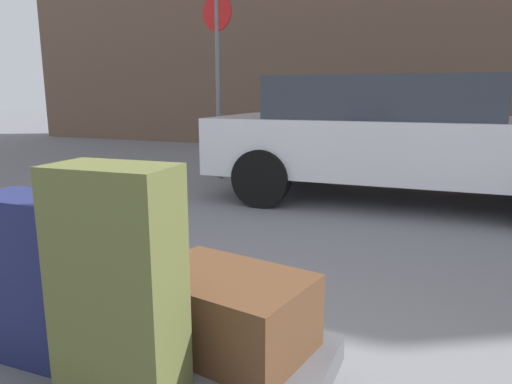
{
  "coord_description": "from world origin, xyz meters",
  "views": [
    {
      "loc": [
        1.01,
        -1.17,
        1.24
      ],
      "look_at": [
        0.0,
        1.2,
        0.69
      ],
      "focal_mm": 32.82,
      "sensor_mm": 36.0,
      "label": 1
    }
  ],
  "objects_px": {
    "suitcase_olive_stacked_top": "(118,288)",
    "no_parking_sign": "(218,68)",
    "suitcase_navy_front_right": "(36,277)",
    "luggage_cart": "(122,373)",
    "suitcase_brown_rear_right": "(226,311)",
    "parked_car": "(397,135)",
    "duffel_bag_tan_center": "(98,280)"
  },
  "relations": [
    {
      "from": "suitcase_olive_stacked_top",
      "to": "parked_car",
      "type": "relative_size",
      "value": 0.16
    },
    {
      "from": "luggage_cart",
      "to": "duffel_bag_tan_center",
      "type": "height_order",
      "value": "duffel_bag_tan_center"
    },
    {
      "from": "suitcase_brown_rear_right",
      "to": "suitcase_olive_stacked_top",
      "type": "height_order",
      "value": "suitcase_olive_stacked_top"
    },
    {
      "from": "luggage_cart",
      "to": "suitcase_navy_front_right",
      "type": "xyz_separation_m",
      "value": [
        -0.27,
        -0.09,
        0.35
      ]
    },
    {
      "from": "suitcase_olive_stacked_top",
      "to": "no_parking_sign",
      "type": "bearing_deg",
      "value": 110.78
    },
    {
      "from": "suitcase_navy_front_right",
      "to": "luggage_cart",
      "type": "bearing_deg",
      "value": 17.38
    },
    {
      "from": "duffel_bag_tan_center",
      "to": "no_parking_sign",
      "type": "bearing_deg",
      "value": 109.33
    },
    {
      "from": "duffel_bag_tan_center",
      "to": "no_parking_sign",
      "type": "relative_size",
      "value": 0.25
    },
    {
      "from": "suitcase_brown_rear_right",
      "to": "suitcase_navy_front_right",
      "type": "distance_m",
      "value": 0.66
    },
    {
      "from": "suitcase_olive_stacked_top",
      "to": "suitcase_brown_rear_right",
      "type": "bearing_deg",
      "value": 65.72
    },
    {
      "from": "suitcase_navy_front_right",
      "to": "suitcase_olive_stacked_top",
      "type": "bearing_deg",
      "value": -13.16
    },
    {
      "from": "no_parking_sign",
      "to": "luggage_cart",
      "type": "bearing_deg",
      "value": -66.21
    },
    {
      "from": "luggage_cart",
      "to": "no_parking_sign",
      "type": "height_order",
      "value": "no_parking_sign"
    },
    {
      "from": "luggage_cart",
      "to": "suitcase_brown_rear_right",
      "type": "xyz_separation_m",
      "value": [
        0.31,
        0.21,
        0.2
      ]
    },
    {
      "from": "parked_car",
      "to": "no_parking_sign",
      "type": "distance_m",
      "value": 2.73
    },
    {
      "from": "suitcase_olive_stacked_top",
      "to": "duffel_bag_tan_center",
      "type": "height_order",
      "value": "suitcase_olive_stacked_top"
    },
    {
      "from": "luggage_cart",
      "to": "suitcase_navy_front_right",
      "type": "bearing_deg",
      "value": -161.23
    },
    {
      "from": "suitcase_navy_front_right",
      "to": "suitcase_brown_rear_right",
      "type": "bearing_deg",
      "value": 26.24
    },
    {
      "from": "suitcase_navy_front_right",
      "to": "parked_car",
      "type": "xyz_separation_m",
      "value": [
        0.66,
        4.52,
        0.14
      ]
    },
    {
      "from": "duffel_bag_tan_center",
      "to": "no_parking_sign",
      "type": "height_order",
      "value": "no_parking_sign"
    },
    {
      "from": "luggage_cart",
      "to": "suitcase_olive_stacked_top",
      "type": "height_order",
      "value": "suitcase_olive_stacked_top"
    },
    {
      "from": "luggage_cart",
      "to": "duffel_bag_tan_center",
      "type": "relative_size",
      "value": 2.11
    },
    {
      "from": "luggage_cart",
      "to": "suitcase_brown_rear_right",
      "type": "height_order",
      "value": "suitcase_brown_rear_right"
    },
    {
      "from": "suitcase_olive_stacked_top",
      "to": "duffel_bag_tan_center",
      "type": "bearing_deg",
      "value": 134.37
    },
    {
      "from": "duffel_bag_tan_center",
      "to": "luggage_cart",
      "type": "bearing_deg",
      "value": -40.19
    },
    {
      "from": "duffel_bag_tan_center",
      "to": "parked_car",
      "type": "distance_m",
      "value": 4.27
    },
    {
      "from": "suitcase_brown_rear_right",
      "to": "duffel_bag_tan_center",
      "type": "bearing_deg",
      "value": -170.86
    },
    {
      "from": "suitcase_navy_front_right",
      "to": "parked_car",
      "type": "relative_size",
      "value": 0.13
    },
    {
      "from": "duffel_bag_tan_center",
      "to": "parked_car",
      "type": "bearing_deg",
      "value": 78.29
    },
    {
      "from": "suitcase_brown_rear_right",
      "to": "parked_car",
      "type": "xyz_separation_m",
      "value": [
        0.09,
        4.22,
        0.29
      ]
    },
    {
      "from": "luggage_cart",
      "to": "duffel_bag_tan_center",
      "type": "xyz_separation_m",
      "value": [
        -0.28,
        0.22,
        0.22
      ]
    },
    {
      "from": "suitcase_olive_stacked_top",
      "to": "no_parking_sign",
      "type": "height_order",
      "value": "no_parking_sign"
    }
  ]
}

